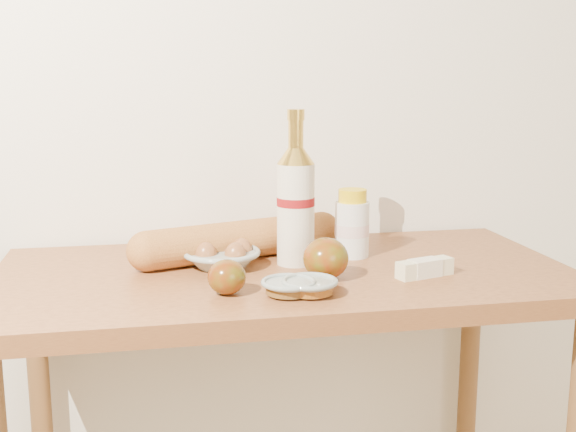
# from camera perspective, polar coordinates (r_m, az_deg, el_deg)

# --- Properties ---
(back_wall) EXTENTS (3.50, 0.02, 2.60)m
(back_wall) POSITION_cam_1_polar(r_m,az_deg,el_deg) (1.79, -2.25, 11.04)
(back_wall) COLOR white
(back_wall) RESTS_ON ground
(table) EXTENTS (1.20, 0.60, 0.90)m
(table) POSITION_cam_1_polar(r_m,az_deg,el_deg) (1.56, -0.21, -8.60)
(table) COLOR #9D5F32
(table) RESTS_ON ground
(bourbon_bottle) EXTENTS (0.10, 0.10, 0.33)m
(bourbon_bottle) POSITION_cam_1_polar(r_m,az_deg,el_deg) (1.54, 0.61, 1.08)
(bourbon_bottle) COLOR beige
(bourbon_bottle) RESTS_ON table
(cream_bottle) EXTENTS (0.10, 0.10, 0.15)m
(cream_bottle) POSITION_cam_1_polar(r_m,az_deg,el_deg) (1.62, 5.08, -0.75)
(cream_bottle) COLOR white
(cream_bottle) RESTS_ON table
(egg_bowl) EXTENTS (0.20, 0.20, 0.06)m
(egg_bowl) POSITION_cam_1_polar(r_m,az_deg,el_deg) (1.54, -5.25, -3.16)
(egg_bowl) COLOR #94A19C
(egg_bowl) RESTS_ON table
(baguette) EXTENTS (0.51, 0.24, 0.09)m
(baguette) POSITION_cam_1_polar(r_m,az_deg,el_deg) (1.60, -3.83, -1.89)
(baguette) COLOR #C7803C
(baguette) RESTS_ON table
(apple_redgreen_front) EXTENTS (0.08, 0.08, 0.07)m
(apple_redgreen_front) POSITION_cam_1_polar(r_m,az_deg,el_deg) (1.35, -4.86, -4.83)
(apple_redgreen_front) COLOR maroon
(apple_redgreen_front) RESTS_ON table
(apple_redgreen_right) EXTENTS (0.10, 0.10, 0.08)m
(apple_redgreen_right) POSITION_cam_1_polar(r_m,az_deg,el_deg) (1.44, 3.00, -3.37)
(apple_redgreen_right) COLOR #8E0C07
(apple_redgreen_right) RESTS_ON table
(sugar_bowl) EXTENTS (0.11, 0.11, 0.03)m
(sugar_bowl) POSITION_cam_1_polar(r_m,az_deg,el_deg) (1.34, 0.04, -5.63)
(sugar_bowl) COLOR gray
(sugar_bowl) RESTS_ON table
(syrup_bowl) EXTENTS (0.11, 0.11, 0.03)m
(syrup_bowl) POSITION_cam_1_polar(r_m,az_deg,el_deg) (1.35, 1.73, -5.58)
(syrup_bowl) COLOR gray
(syrup_bowl) RESTS_ON table
(butter_stick) EXTENTS (0.13, 0.07, 0.04)m
(butter_stick) POSITION_cam_1_polar(r_m,az_deg,el_deg) (1.49, 10.75, -4.07)
(butter_stick) COLOR beige
(butter_stick) RESTS_ON table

